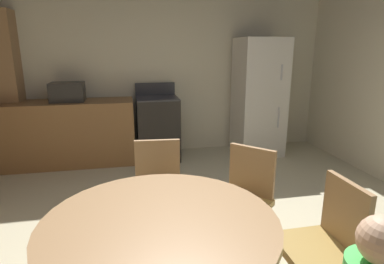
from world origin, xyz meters
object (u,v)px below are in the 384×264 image
dining_table (161,246)px  chair_north (158,186)px  oven_range (158,128)px  chair_east (325,241)px  chair_northeast (244,196)px  refrigerator (259,97)px  microwave (68,92)px

dining_table → chair_north: (0.08, 0.98, -0.10)m
oven_range → chair_north: size_ratio=1.26×
oven_range → chair_east: bearing=-77.3°
dining_table → chair_northeast: 0.99m
refrigerator → dining_table: (-1.83, -3.08, -0.27)m
chair_northeast → chair_east: bearing=68.8°
chair_north → chair_east: same height
refrigerator → chair_northeast: 2.68m
microwave → chair_northeast: 3.01m
refrigerator → microwave: 2.77m
refrigerator → chair_east: 3.20m
oven_range → chair_northeast: (0.44, -2.46, 0.03)m
refrigerator → chair_north: size_ratio=2.02×
oven_range → microwave: microwave is taller
dining_table → chair_east: size_ratio=1.42×
dining_table → chair_northeast: (0.72, 0.67, -0.10)m
microwave → chair_east: bearing=-58.4°
oven_range → dining_table: oven_range is taller
chair_north → microwave: bearing=-150.0°
oven_range → dining_table: bearing=-95.2°
microwave → chair_north: (1.02, -2.15, -0.53)m
chair_north → dining_table: bearing=0.0°
oven_range → dining_table: size_ratio=0.89×
oven_range → chair_northeast: 2.50m
chair_northeast → refrigerator: bearing=-157.8°
dining_table → chair_east: (0.98, 0.01, -0.10)m
chair_northeast → chair_east: (0.26, -0.66, 0.00)m
dining_table → oven_range: bearing=84.8°
refrigerator → chair_north: (-1.75, -2.10, -0.38)m
microwave → dining_table: microwave is taller
oven_range → microwave: (-1.22, -0.00, 0.56)m
refrigerator → chair_east: (-0.85, -3.07, -0.38)m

